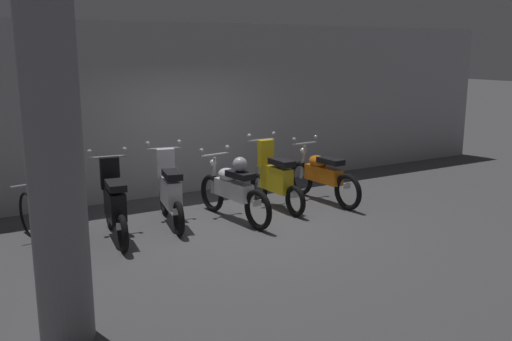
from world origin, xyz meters
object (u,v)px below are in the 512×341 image
motorbike_slot_1 (170,192)px  bicycle (41,221)px  motorbike_slot_3 (275,179)px  support_pillar (56,176)px  motorbike_slot_0 (115,204)px  motorbike_slot_2 (233,189)px  motorbike_slot_4 (322,175)px

motorbike_slot_1 → bicycle: bearing=-179.4°
motorbike_slot_1 → bicycle: 1.99m
motorbike_slot_3 → support_pillar: (-4.19, -2.86, 1.10)m
bicycle → support_pillar: size_ratio=0.53×
motorbike_slot_0 → motorbike_slot_1: (0.98, 0.26, 0.00)m
motorbike_slot_2 → motorbike_slot_3: motorbike_slot_3 is taller
motorbike_slot_0 → support_pillar: 3.14m
motorbike_slot_2 → motorbike_slot_4: (1.95, 0.18, -0.04)m
motorbike_slot_4 → bicycle: bearing=178.6°
motorbike_slot_2 → motorbike_slot_3: 1.01m
motorbike_slot_3 → motorbike_slot_1: bearing=178.3°
motorbike_slot_0 → motorbike_slot_3: bearing=4.0°
motorbike_slot_2 → motorbike_slot_3: (0.98, 0.27, -0.00)m
motorbike_slot_3 → motorbike_slot_4: (0.97, -0.08, -0.04)m
support_pillar → motorbike_slot_1: bearing=52.4°
motorbike_slot_3 → motorbike_slot_4: 0.98m
motorbike_slot_3 → motorbike_slot_4: motorbike_slot_3 is taller
motorbike_slot_3 → bicycle: motorbike_slot_3 is taller
motorbike_slot_0 → motorbike_slot_2: 1.94m
motorbike_slot_1 → motorbike_slot_4: 2.92m
motorbike_slot_1 → motorbike_slot_3: same height
motorbike_slot_3 → bicycle: 3.92m
motorbike_slot_1 → motorbike_slot_0: bearing=-164.9°
support_pillar → motorbike_slot_0: bearing=64.4°
motorbike_slot_4 → motorbike_slot_2: bearing=-174.6°
motorbike_slot_0 → motorbike_slot_2: bearing=-1.8°
motorbike_slot_4 → motorbike_slot_0: bearing=-178.2°
motorbike_slot_2 → support_pillar: bearing=-141.1°
bicycle → support_pillar: (-0.27, -2.90, 1.26)m
motorbike_slot_4 → support_pillar: support_pillar is taller
motorbike_slot_4 → bicycle: motorbike_slot_4 is taller
motorbike_slot_2 → support_pillar: size_ratio=0.60×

